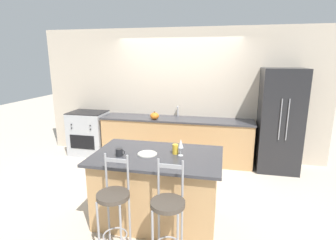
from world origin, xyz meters
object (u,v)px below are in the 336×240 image
Objects in this scene: dinner_plate at (147,154)px; coffee_mug at (119,152)px; bar_stool_far at (168,213)px; bar_stool_near at (114,205)px; wine_glass at (181,144)px; refrigerator at (280,121)px; oven_range at (89,133)px; tumbler_cup at (175,149)px; pumpkin_decoration at (155,116)px.

coffee_mug reaches higher than dinner_plate.
bar_stool_far is at bearing -59.22° from dinner_plate.
bar_stool_near is 1.06m from wine_glass.
oven_range is (-3.94, 0.03, -0.49)m from refrigerator.
bar_stool_far is at bearing -89.90° from wine_glass.
tumbler_cup is at bearing 148.81° from wine_glass.
wine_glass is at bearing 7.07° from dinner_plate.
bar_stool_far is 1.02m from coffee_mug.
wine_glass is at bearing 12.92° from coffee_mug.
coffee_mug is 0.96× the size of tumbler_cup.
tumbler_cup is (-1.61, -1.98, 0.01)m from refrigerator.
refrigerator reaches higher than coffee_mug.
wine_glass reaches higher than dinner_plate.
tumbler_cup is at bearing 95.52° from bar_stool_far.
bar_stool_near is at bearing -56.89° from oven_range.
tumbler_cup is 2.00m from pumpkin_decoration.
refrigerator is 1.74× the size of bar_stool_near.
dinner_plate is 1.13× the size of wine_glass.
tumbler_cup reaches higher than oven_range.
oven_range is at bearing 139.54° from wine_glass.
wine_glass is 0.13m from tumbler_cup.
bar_stool_far reaches higher than pumpkin_decoration.
oven_range is 4.36× the size of wine_glass.
refrigerator is 7.80× the size of dinner_plate.
coffee_mug is (1.66, -2.23, 0.48)m from oven_range.
wine_glass is at bearing -31.19° from tumbler_cup.
dinner_plate is at bearing 75.43° from bar_stool_near.
tumbler_cup is (-0.08, 0.05, -0.09)m from wine_glass.
bar_stool_far is (0.60, -0.03, 0.00)m from bar_stool_near.
coffee_mug is 2.06m from pumpkin_decoration.
tumbler_cup is at bearing 56.20° from bar_stool_near.
wine_glass reaches higher than bar_stool_near.
coffee_mug is at bearing -167.08° from wine_glass.
coffee_mug is (-0.75, 0.59, 0.38)m from bar_stool_far.
oven_range is 2.82m from coffee_mug.
dinner_plate is (1.99, -2.11, 0.44)m from oven_range.
oven_range reaches higher than dinner_plate.
refrigerator is at bearing 50.94° from tumbler_cup.
bar_stool_far is at bearing -118.78° from refrigerator.
oven_range is 3.85× the size of dinner_plate.
tumbler_cup is (0.34, 0.10, 0.05)m from dinner_plate.
wine_glass is 1.23× the size of pumpkin_decoration.
dinner_plate is 1.97× the size of tumbler_cup.
oven_range is 7.58× the size of tumbler_cup.
bar_stool_far is at bearing -72.24° from pumpkin_decoration.
bar_stool_far is 6.23× the size of pumpkin_decoration.
coffee_mug is at bearing -162.01° from tumbler_cup.
pumpkin_decoration is at bearing 112.68° from tumbler_cup.
dinner_plate is at bearing -164.00° from tumbler_cup.
bar_stool_near is at bearing -127.65° from refrigerator.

